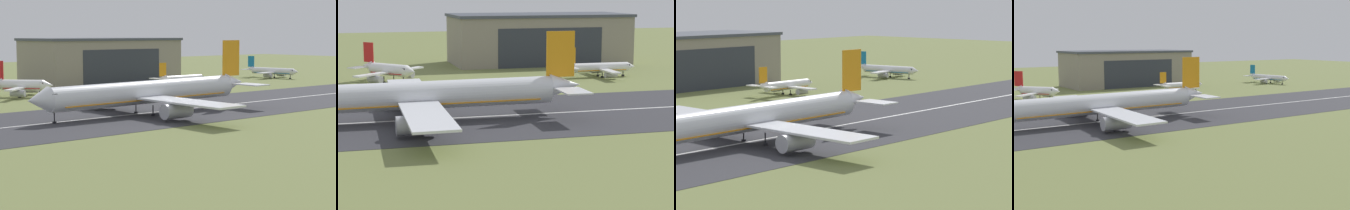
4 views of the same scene
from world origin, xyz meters
The scene contains 7 objects.
runway_strip centered at (0.00, 124.68, 0.03)m, with size 401.00×42.35×0.06m, color #333338.
runway_centreline centered at (0.00, 124.68, 0.07)m, with size 360.90×0.70×0.01m, color silver.
hangar_building centered at (25.83, 211.09, 8.14)m, with size 57.97×26.46×16.24m.
airplane_landing centered at (-24.91, 122.94, 4.81)m, with size 60.08×56.34×16.35m.
airplane_parked_west centered at (88.52, 181.35, 2.74)m, with size 21.07×24.38×8.67m.
airplane_parked_centre centered at (-26.55, 176.99, 3.30)m, with size 20.88×20.27×10.26m.
airplane_parked_east centered at (31.32, 172.50, 2.62)m, with size 21.35×20.43×8.42m.
Camera 1 is at (-117.33, 10.75, 18.14)m, focal length 70.00 mm.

